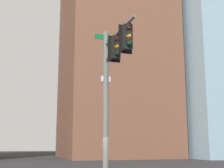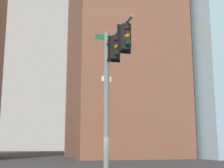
{
  "view_description": "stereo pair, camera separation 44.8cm",
  "coord_description": "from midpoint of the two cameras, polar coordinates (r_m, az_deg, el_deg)",
  "views": [
    {
      "loc": [
        -4.26,
        -14.1,
        2.19
      ],
      "look_at": [
        -0.42,
        -1.28,
        4.74
      ],
      "focal_mm": 50.89,
      "sensor_mm": 36.0,
      "label": 1
    },
    {
      "loc": [
        -3.82,
        -14.22,
        2.19
      ],
      "look_at": [
        -0.42,
        -1.28,
        4.74
      ],
      "focal_mm": 50.89,
      "sensor_mm": 36.0,
      "label": 2
    }
  ],
  "objects": [
    {
      "name": "building_brick_farside",
      "position": [
        63.92,
        12.56,
        1.15
      ],
      "size": [
        19.26,
        18.25,
        30.34
      ],
      "primitive_type": "cube",
      "color": "#845B47",
      "rests_on": "ground_plane"
    },
    {
      "name": "building_brick_midblock",
      "position": [
        60.56,
        1.96,
        10.94
      ],
      "size": [
        17.94,
        19.22,
        49.27
      ],
      "primitive_type": "cube",
      "color": "brown",
      "rests_on": "ground_plane"
    },
    {
      "name": "signal_pole_assembly",
      "position": [
        13.65,
        0.95,
        0.82
      ],
      "size": [
        1.1,
        4.05,
        7.39
      ],
      "rotation": [
        0.0,
        0.0,
        4.74
      ],
      "color": "slate",
      "rests_on": "ground_plane"
    }
  ]
}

